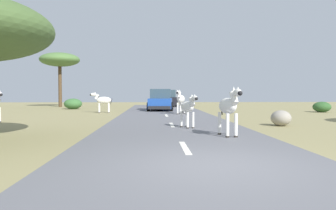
{
  "coord_description": "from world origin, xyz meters",
  "views": [
    {
      "loc": [
        -1.28,
        -6.35,
        1.48
      ],
      "look_at": [
        -0.41,
        13.13,
        0.74
      ],
      "focal_mm": 34.61,
      "sensor_mm": 36.0,
      "label": 1
    }
  ],
  "objects_px": {
    "zebra_0": "(181,99)",
    "bush_1": "(322,107)",
    "zebra_2": "(103,100)",
    "zebra_1": "(229,107)",
    "car_0": "(167,99)",
    "zebra_3": "(188,108)",
    "rock_1": "(281,118)",
    "bush_0": "(73,104)",
    "tree_0": "(60,60)",
    "car_1": "(161,100)"
  },
  "relations": [
    {
      "from": "zebra_3",
      "to": "bush_1",
      "type": "bearing_deg",
      "value": -155.07
    },
    {
      "from": "bush_0",
      "to": "tree_0",
      "type": "bearing_deg",
      "value": 118.2
    },
    {
      "from": "zebra_0",
      "to": "zebra_1",
      "type": "bearing_deg",
      "value": 111.63
    },
    {
      "from": "rock_1",
      "to": "zebra_0",
      "type": "bearing_deg",
      "value": 117.03
    },
    {
      "from": "tree_0",
      "to": "bush_1",
      "type": "xyz_separation_m",
      "value": [
        22.56,
        -10.2,
        -4.47
      ]
    },
    {
      "from": "zebra_1",
      "to": "bush_1",
      "type": "relative_size",
      "value": 1.28
    },
    {
      "from": "zebra_1",
      "to": "zebra_2",
      "type": "distance_m",
      "value": 14.91
    },
    {
      "from": "rock_1",
      "to": "car_1",
      "type": "bearing_deg",
      "value": 112.27
    },
    {
      "from": "car_0",
      "to": "car_1",
      "type": "height_order",
      "value": "same"
    },
    {
      "from": "zebra_1",
      "to": "car_0",
      "type": "bearing_deg",
      "value": -95.96
    },
    {
      "from": "car_0",
      "to": "tree_0",
      "type": "bearing_deg",
      "value": -178.26
    },
    {
      "from": "zebra_3",
      "to": "tree_0",
      "type": "bearing_deg",
      "value": -80.87
    },
    {
      "from": "zebra_0",
      "to": "zebra_3",
      "type": "relative_size",
      "value": 1.19
    },
    {
      "from": "car_1",
      "to": "tree_0",
      "type": "distance_m",
      "value": 13.46
    },
    {
      "from": "zebra_0",
      "to": "rock_1",
      "type": "distance_m",
      "value": 8.53
    },
    {
      "from": "zebra_2",
      "to": "car_1",
      "type": "height_order",
      "value": "car_1"
    },
    {
      "from": "zebra_1",
      "to": "car_0",
      "type": "xyz_separation_m",
      "value": [
        -1.0,
        24.01,
        -0.17
      ]
    },
    {
      "from": "zebra_2",
      "to": "rock_1",
      "type": "relative_size",
      "value": 1.7
    },
    {
      "from": "zebra_2",
      "to": "zebra_0",
      "type": "bearing_deg",
      "value": -114.09
    },
    {
      "from": "zebra_0",
      "to": "tree_0",
      "type": "bearing_deg",
      "value": -28.79
    },
    {
      "from": "bush_0",
      "to": "rock_1",
      "type": "height_order",
      "value": "bush_0"
    },
    {
      "from": "car_1",
      "to": "bush_1",
      "type": "relative_size",
      "value": 3.31
    },
    {
      "from": "zebra_2",
      "to": "bush_1",
      "type": "relative_size",
      "value": 1.22
    },
    {
      "from": "zebra_2",
      "to": "car_1",
      "type": "relative_size",
      "value": 0.37
    },
    {
      "from": "zebra_0",
      "to": "bush_0",
      "type": "relative_size",
      "value": 1.05
    },
    {
      "from": "zebra_2",
      "to": "bush_1",
      "type": "height_order",
      "value": "zebra_2"
    },
    {
      "from": "tree_0",
      "to": "bush_0",
      "type": "relative_size",
      "value": 3.51
    },
    {
      "from": "zebra_3",
      "to": "rock_1",
      "type": "height_order",
      "value": "zebra_3"
    },
    {
      "from": "car_0",
      "to": "bush_1",
      "type": "xyz_separation_m",
      "value": [
        11.35,
        -10.47,
        -0.44
      ]
    },
    {
      "from": "zebra_1",
      "to": "zebra_3",
      "type": "distance_m",
      "value": 2.86
    },
    {
      "from": "car_0",
      "to": "rock_1",
      "type": "xyz_separation_m",
      "value": [
        4.23,
        -20.34,
        -0.5
      ]
    },
    {
      "from": "zebra_0",
      "to": "rock_1",
      "type": "relative_size",
      "value": 1.75
    },
    {
      "from": "zebra_2",
      "to": "tree_0",
      "type": "xyz_separation_m",
      "value": [
        -5.99,
        10.19,
        3.95
      ]
    },
    {
      "from": "tree_0",
      "to": "zebra_1",
      "type": "bearing_deg",
      "value": -62.78
    },
    {
      "from": "car_1",
      "to": "tree_0",
      "type": "relative_size",
      "value": 0.79
    },
    {
      "from": "bush_0",
      "to": "car_1",
      "type": "bearing_deg",
      "value": -21.32
    },
    {
      "from": "zebra_0",
      "to": "zebra_2",
      "type": "height_order",
      "value": "zebra_0"
    },
    {
      "from": "bush_0",
      "to": "rock_1",
      "type": "distance_m",
      "value": 20.26
    },
    {
      "from": "zebra_2",
      "to": "tree_0",
      "type": "distance_m",
      "value": 12.46
    },
    {
      "from": "zebra_2",
      "to": "bush_0",
      "type": "xyz_separation_m",
      "value": [
        -3.56,
        5.66,
        -0.44
      ]
    },
    {
      "from": "car_0",
      "to": "bush_0",
      "type": "xyz_separation_m",
      "value": [
        -8.78,
        -4.8,
        -0.37
      ]
    },
    {
      "from": "zebra_1",
      "to": "car_1",
      "type": "distance_m",
      "value": 16.23
    },
    {
      "from": "zebra_0",
      "to": "bush_1",
      "type": "bearing_deg",
      "value": -149.81
    },
    {
      "from": "zebra_1",
      "to": "zebra_2",
      "type": "bearing_deg",
      "value": -73.71
    },
    {
      "from": "zebra_3",
      "to": "bush_0",
      "type": "relative_size",
      "value": 0.88
    },
    {
      "from": "car_1",
      "to": "rock_1",
      "type": "height_order",
      "value": "car_1"
    },
    {
      "from": "zebra_3",
      "to": "car_1",
      "type": "bearing_deg",
      "value": -105.29
    },
    {
      "from": "zebra_0",
      "to": "car_0",
      "type": "xyz_separation_m",
      "value": [
        -0.37,
        12.77,
        -0.18
      ]
    },
    {
      "from": "zebra_3",
      "to": "car_1",
      "type": "distance_m",
      "value": 13.5
    },
    {
      "from": "zebra_0",
      "to": "bush_1",
      "type": "distance_m",
      "value": 11.24
    }
  ]
}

